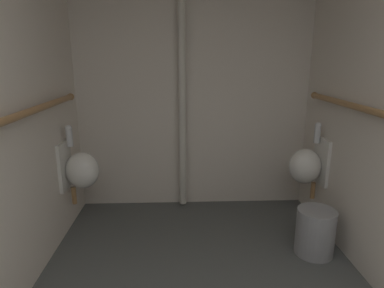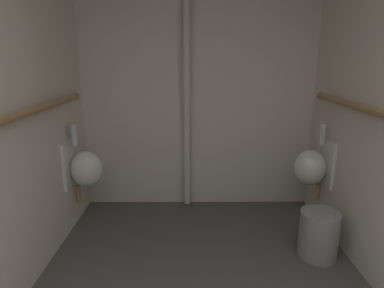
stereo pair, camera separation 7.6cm
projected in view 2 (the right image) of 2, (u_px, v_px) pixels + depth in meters
wall_back at (198, 80)px, 3.40m from camera, size 2.55×0.06×2.73m
urinal_left_mid at (84, 168)px, 3.04m from camera, size 0.32×0.30×0.76m
urinal_right_mid at (312, 166)px, 3.08m from camera, size 0.32×0.30×0.76m
standpipe_back_wall at (187, 80)px, 3.29m from camera, size 0.07×0.07×2.68m
waste_bin at (318, 234)px, 2.66m from camera, size 0.31×0.31×0.39m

